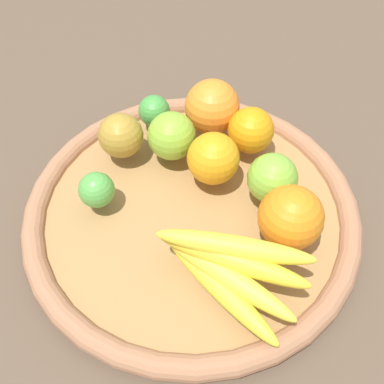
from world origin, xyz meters
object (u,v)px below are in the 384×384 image
orange_1 (251,130)px  lime_0 (97,190)px  lime_1 (154,111)px  apple_1 (272,178)px  banana_bunch (228,267)px  apple_0 (172,136)px  orange_2 (291,217)px  orange_0 (212,107)px  orange_3 (211,157)px  apple_2 (121,136)px

orange_1 → lime_0: bearing=-121.4°
lime_1 → apple_1: 0.22m
banana_bunch → apple_0: apple_0 is taller
banana_bunch → orange_2: size_ratio=2.31×
lime_1 → apple_0: apple_0 is taller
orange_0 → orange_3: bearing=-60.2°
apple_0 → orange_1: bearing=39.0°
lime_0 → orange_3: bearing=49.8°
apple_2 → banana_bunch: 0.26m
apple_1 → orange_1: bearing=135.0°
orange_1 → orange_2: bearing=-45.7°
orange_1 → lime_0: orange_1 is taller
apple_2 → lime_1: (0.00, 0.08, -0.01)m
orange_1 → lime_1: 0.15m
lime_0 → lime_1: bearing=99.3°
banana_bunch → lime_0: (-0.20, 0.01, -0.01)m
apple_1 → orange_3: bearing=-171.3°
orange_2 → lime_1: bearing=162.3°
banana_bunch → orange_0: 0.27m
orange_3 → lime_0: bearing=-130.2°
apple_2 → apple_0: apple_0 is taller
apple_2 → banana_bunch: (0.24, -0.10, -0.00)m
orange_0 → apple_0: bearing=-104.1°
lime_0 → orange_0: orange_0 is taller
orange_3 → apple_0: size_ratio=1.03×
apple_1 → orange_0: (-0.14, 0.07, 0.01)m
apple_2 → orange_1: bearing=35.5°
banana_bunch → apple_1: 0.15m
orange_3 → lime_1: (-0.13, 0.05, -0.01)m
apple_2 → apple_1: 0.22m
orange_1 → orange_2: orange_2 is taller
orange_2 → lime_1: (-0.27, 0.08, -0.02)m
orange_2 → banana_bunch: bearing=-109.2°
lime_1 → lime_0: lime_1 is taller
orange_0 → lime_1: bearing=-154.2°
orange_1 → lime_0: 0.24m
lime_0 → apple_0: apple_0 is taller
apple_2 → apple_1: apple_1 is taller
orange_1 → apple_0: (-0.09, -0.07, 0.00)m
banana_bunch → orange_0: orange_0 is taller
orange_1 → apple_1: (0.07, -0.07, -0.00)m
apple_2 → orange_0: orange_0 is taller
apple_0 → lime_1: bearing=146.3°
apple_0 → apple_2: bearing=-150.0°
apple_0 → orange_2: bearing=-12.2°
apple_0 → lime_0: bearing=-104.4°
lime_1 → apple_0: bearing=-33.7°
apple_1 → orange_0: bearing=151.8°
orange_3 → apple_1: 0.09m
apple_2 → orange_2: 0.27m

